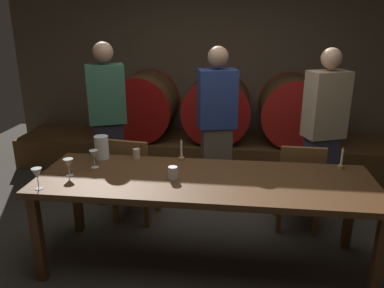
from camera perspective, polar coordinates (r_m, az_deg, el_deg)
The scene contains 20 objects.
ground_plane at distance 3.50m, azimuth 0.97°, elevation -16.14°, with size 7.76×7.76×0.00m, color #3F3A33.
back_wall at distance 5.58m, azimuth 4.05°, elevation 13.31°, with size 5.97×0.24×2.98m, color brown.
barrel_shelf at distance 5.31m, azimuth 3.42°, elevation -1.20°, with size 5.37×0.90×0.40m, color brown.
wine_barrel_left at distance 5.29m, azimuth -7.16°, elevation 5.68°, with size 0.87×0.81×0.87m.
wine_barrel_center at distance 5.14m, azimuth 3.75°, elevation 5.42°, with size 0.87×0.81×0.87m.
wine_barrel_right at distance 5.18m, azimuth 14.77°, elevation 4.95°, with size 0.87×0.81×0.87m.
dining_table at distance 3.06m, azimuth 1.84°, elevation -6.23°, with size 2.65×0.86×0.77m.
chair_left at distance 3.85m, azimuth -8.70°, elevation -4.64°, with size 0.45×0.45×0.88m.
chair_right at distance 3.78m, azimuth 15.57°, elevation -5.57°, with size 0.41×0.41×0.88m.
guest_left at distance 4.18m, azimuth -12.32°, elevation 2.93°, with size 0.44×0.37×1.74m.
guest_center at distance 4.00m, azimuth 3.67°, elevation 2.34°, with size 0.43×0.33×1.71m.
guest_right at distance 4.06m, azimuth 18.84°, elevation 1.56°, with size 0.44×0.37×1.71m.
candle_left at distance 3.39m, azimuth -1.58°, elevation -1.49°, with size 0.05×0.05×0.20m.
candle_right at distance 3.44m, azimuth 21.25°, elevation -2.58°, with size 0.05×0.05×0.19m.
pitcher at distance 3.50m, azimuth -13.23°, elevation -0.48°, with size 0.12×0.12×0.21m.
wine_glass_left at distance 3.02m, azimuth -21.97°, elevation -4.18°, with size 0.07×0.07×0.16m.
wine_glass_center at distance 3.19m, azimuth -17.82°, elevation -2.81°, with size 0.08×0.08×0.14m.
wine_glass_right at distance 3.30m, azimuth -14.33°, elevation -1.65°, with size 0.07×0.07×0.15m.
cup_left at distance 3.46m, azimuth -8.24°, elevation -1.43°, with size 0.06×0.06×0.09m, color beige.
cup_right at distance 2.99m, azimuth -2.85°, elevation -4.33°, with size 0.07×0.07×0.10m, color silver.
Camera 1 is at (0.29, -2.86, 1.98)m, focal length 36.01 mm.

